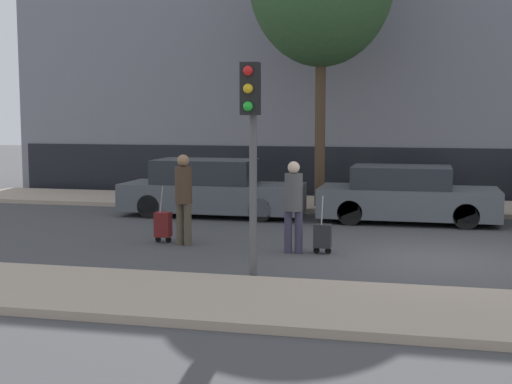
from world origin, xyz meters
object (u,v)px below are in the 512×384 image
parked_car_0 (210,190)px  trolley_left (163,225)px  pedestrian_right (294,201)px  parked_car_1 (406,196)px  trolley_right (322,236)px  pedestrian_left (184,194)px  traffic_light (251,126)px

parked_car_0 → trolley_left: (0.18, -3.94, -0.31)m
parked_car_0 → pedestrian_right: pedestrian_right is taller
parked_car_0 → trolley_left: parked_car_0 is taller
parked_car_1 → trolley_right: 4.63m
trolley_left → trolley_right: (3.35, -0.42, -0.03)m
pedestrian_right → parked_car_1: bearing=-121.2°
parked_car_1 → pedestrian_right: (-1.99, -4.46, 0.35)m
parked_car_1 → pedestrian_left: (-4.28, -4.16, 0.41)m
parked_car_0 → pedestrian_right: 5.35m
trolley_left → traffic_light: size_ratio=0.34×
pedestrian_left → trolley_left: 0.87m
parked_car_1 → pedestrian_left: size_ratio=2.34×
parked_car_0 → traffic_light: (2.74, -6.82, 1.77)m
traffic_light → trolley_right: bearing=72.3°
pedestrian_right → trolley_right: (0.55, 0.07, -0.66)m
trolley_left → pedestrian_left: bearing=-19.9°
trolley_left → traffic_light: traffic_light is taller
parked_car_1 → pedestrian_right: 4.90m
trolley_right → pedestrian_left: bearing=175.3°
trolley_right → traffic_light: bearing=-107.7°
parked_car_1 → trolley_left: parked_car_1 is taller
parked_car_0 → parked_car_1: (4.97, 0.04, -0.03)m
traffic_light → pedestrian_left: bearing=127.3°
parked_car_1 → trolley_right: bearing=-108.1°
parked_car_1 → trolley_left: (-4.79, -3.97, -0.27)m
pedestrian_left → trolley_right: bearing=15.2°
parked_car_1 → trolley_right: parked_car_1 is taller
parked_car_1 → trolley_left: bearing=-140.3°
trolley_right → trolley_left: bearing=172.9°
parked_car_0 → parked_car_1: size_ratio=1.09×
pedestrian_left → parked_car_0: bearing=119.5°
parked_car_1 → trolley_left: size_ratio=3.66×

